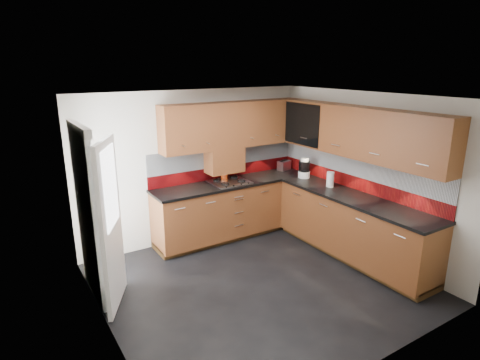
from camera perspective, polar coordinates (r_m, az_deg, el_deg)
room at (r=4.85m, az=2.86°, el=0.97°), size 4.00×3.80×2.64m
base_cabinets at (r=6.34m, az=6.90°, el=-5.51°), size 2.70×3.20×0.95m
countertop at (r=6.16m, az=7.04°, el=-1.41°), size 2.72×3.22×0.04m
backsplash at (r=6.38m, az=7.41°, el=1.91°), size 2.70×3.20×0.54m
upper_cabinets at (r=6.12m, az=8.16°, el=7.28°), size 2.50×3.20×0.72m
extractor_hood at (r=6.47m, az=-2.25°, el=2.87°), size 0.60×0.33×0.40m
glass_cabinet at (r=6.64m, az=9.76°, el=8.13°), size 0.32×0.80×0.66m
back_door at (r=4.97m, az=-19.63°, el=-5.26°), size 0.42×1.19×2.04m
gas_hob at (r=6.42m, az=-1.47°, el=-0.25°), size 0.59×0.52×0.05m
utensil_pot at (r=6.56m, az=-2.28°, el=0.80°), size 0.11×0.11×0.39m
toaster at (r=7.22m, az=6.28°, el=2.09°), size 0.26×0.20×0.17m
food_processor at (r=6.75m, az=9.11°, el=1.57°), size 0.20×0.20×0.33m
paper_towel at (r=6.33m, az=12.71°, el=0.08°), size 0.15×0.15×0.23m
orange_cloth at (r=6.81m, az=8.98°, el=0.45°), size 0.13×0.11×0.01m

